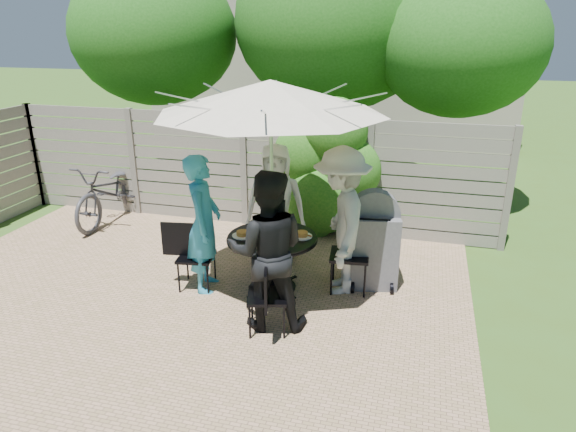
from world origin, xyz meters
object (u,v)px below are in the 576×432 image
(coffee_cup, at_px, (281,225))
(plate_front, at_px, (270,247))
(plate_right, at_px, (302,235))
(bbq_grill, at_px, (372,243))
(patio_table, at_px, (272,253))
(syrup_jug, at_px, (267,229))
(umbrella, at_px, (270,97))
(glass_right, at_px, (294,228))
(bicycle, at_px, (112,191))
(person_left, at_px, (204,224))
(plate_back, at_px, (274,224))
(person_front, at_px, (267,252))
(person_right, at_px, (341,222))
(chair_front, at_px, (267,310))
(glass_left, at_px, (250,234))
(chair_right, at_px, (350,269))
(plate_left, at_px, (243,234))
(person_back, at_px, (276,204))
(chair_left, at_px, (196,269))
(chair_back, at_px, (276,240))

(coffee_cup, bearing_deg, plate_front, -86.40)
(plate_right, xyz_separation_m, bbq_grill, (0.83, 0.35, -0.16))
(patio_table, distance_m, syrup_jug, 0.31)
(umbrella, distance_m, glass_right, 1.63)
(bicycle, bearing_deg, bbq_grill, -15.63)
(person_left, distance_m, plate_back, 0.91)
(person_front, distance_m, plate_front, 0.49)
(person_right, xyz_separation_m, plate_back, (-0.89, 0.16, -0.18))
(patio_table, relative_size, chair_front, 1.52)
(plate_back, distance_m, glass_left, 0.53)
(patio_table, bearing_deg, glass_right, 35.38)
(patio_table, height_order, person_right, person_right)
(person_front, xyz_separation_m, chair_right, (0.75, 1.03, -0.60))
(umbrella, height_order, chair_front, umbrella)
(plate_left, distance_m, plate_front, 0.51)
(patio_table, distance_m, person_left, 0.91)
(patio_table, bearing_deg, chair_front, -76.59)
(umbrella, relative_size, coffee_cup, 26.65)
(glass_right, bearing_deg, person_front, -92.14)
(person_front, bearing_deg, person_back, -90.00)
(plate_front, distance_m, syrup_jug, 0.42)
(person_back, relative_size, glass_left, 12.00)
(patio_table, relative_size, person_back, 0.78)
(syrup_jug, bearing_deg, plate_left, -157.15)
(syrup_jug, bearing_deg, bbq_grill, 17.69)
(person_back, relative_size, syrup_jug, 10.50)
(person_right, distance_m, bbq_grill, 0.55)
(chair_front, xyz_separation_m, person_right, (0.58, 1.13, 0.65))
(person_back, xyz_separation_m, person_right, (1.00, -0.62, 0.08))
(patio_table, relative_size, person_front, 0.74)
(person_left, bearing_deg, person_back, -45.00)
(patio_table, xyz_separation_m, glass_right, (0.23, 0.16, 0.29))
(chair_front, xyz_separation_m, plate_back, (-0.31, 1.29, 0.48))
(person_front, xyz_separation_m, glass_right, (0.04, 0.97, -0.10))
(umbrella, distance_m, person_right, 1.69)
(plate_right, xyz_separation_m, glass_left, (-0.58, -0.25, 0.05))
(coffee_cup, bearing_deg, chair_left, -155.00)
(plate_front, distance_m, glass_left, 0.37)
(patio_table, height_order, person_left, person_left)
(umbrella, distance_m, chair_front, 2.33)
(patio_table, bearing_deg, plate_left, -166.62)
(chair_right, xyz_separation_m, coffee_cup, (-0.89, 0.02, 0.48))
(chair_front, xyz_separation_m, person_front, (-0.03, 0.13, 0.63))
(chair_back, distance_m, plate_right, 1.13)
(glass_right, bearing_deg, chair_back, 120.16)
(person_front, height_order, glass_left, person_front)
(person_back, bearing_deg, umbrella, -90.00)
(chair_left, bearing_deg, syrup_jug, 7.74)
(chair_left, xyz_separation_m, chair_right, (1.88, 0.44, 0.03))
(patio_table, bearing_deg, plate_right, 13.38)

